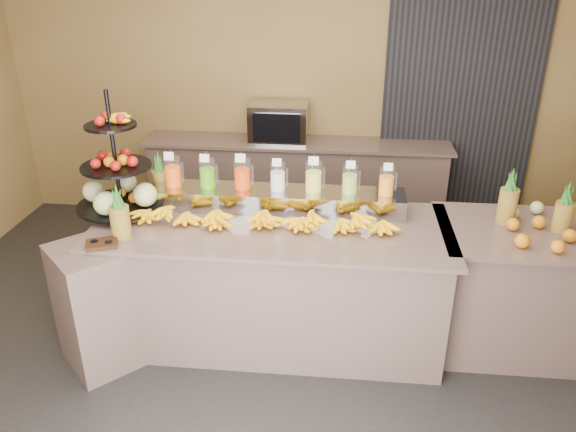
% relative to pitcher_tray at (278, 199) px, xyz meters
% --- Properties ---
extents(ground, '(6.00, 6.00, 0.00)m').
position_rel_pitcher_tray_xyz_m(ground, '(-0.01, -0.58, -1.01)').
color(ground, black).
rests_on(ground, ground).
extents(room_envelope, '(6.04, 5.02, 2.82)m').
position_rel_pitcher_tray_xyz_m(room_envelope, '(0.18, 0.21, 0.87)').
color(room_envelope, brown).
rests_on(room_envelope, ground).
extents(buffet_counter, '(2.75, 1.25, 0.93)m').
position_rel_pitcher_tray_xyz_m(buffet_counter, '(-0.12, -0.32, -0.54)').
color(buffet_counter, gray).
rests_on(buffet_counter, ground).
extents(right_counter, '(1.08, 0.88, 0.93)m').
position_rel_pitcher_tray_xyz_m(right_counter, '(1.69, -0.18, -0.54)').
color(right_counter, gray).
rests_on(right_counter, ground).
extents(back_ledge, '(3.10, 0.55, 0.93)m').
position_rel_pitcher_tray_xyz_m(back_ledge, '(-0.01, 1.67, -0.54)').
color(back_ledge, gray).
rests_on(back_ledge, ground).
extents(pitcher_tray, '(1.85, 0.30, 0.15)m').
position_rel_pitcher_tray_xyz_m(pitcher_tray, '(0.00, 0.00, 0.00)').
color(pitcher_tray, gray).
rests_on(pitcher_tray, buffet_counter).
extents(juice_pitcher_orange_a, '(0.12, 0.13, 0.29)m').
position_rel_pitcher_tray_xyz_m(juice_pitcher_orange_a, '(-0.78, -0.00, 0.17)').
color(juice_pitcher_orange_a, silver).
rests_on(juice_pitcher_orange_a, pitcher_tray).
extents(juice_pitcher_green, '(0.12, 0.12, 0.29)m').
position_rel_pitcher_tray_xyz_m(juice_pitcher_green, '(-0.52, -0.00, 0.17)').
color(juice_pitcher_green, silver).
rests_on(juice_pitcher_green, pitcher_tray).
extents(juice_pitcher_orange_b, '(0.12, 0.13, 0.30)m').
position_rel_pitcher_tray_xyz_m(juice_pitcher_orange_b, '(-0.26, -0.00, 0.18)').
color(juice_pitcher_orange_b, silver).
rests_on(juice_pitcher_orange_b, pitcher_tray).
extents(juice_pitcher_milk, '(0.11, 0.12, 0.27)m').
position_rel_pitcher_tray_xyz_m(juice_pitcher_milk, '(-0.00, -0.00, 0.17)').
color(juice_pitcher_milk, silver).
rests_on(juice_pitcher_milk, pitcher_tray).
extents(juice_pitcher_lemon, '(0.12, 0.13, 0.30)m').
position_rel_pitcher_tray_xyz_m(juice_pitcher_lemon, '(0.26, -0.00, 0.17)').
color(juice_pitcher_lemon, silver).
rests_on(juice_pitcher_lemon, pitcher_tray).
extents(juice_pitcher_lime, '(0.11, 0.12, 0.27)m').
position_rel_pitcher_tray_xyz_m(juice_pitcher_lime, '(0.52, -0.00, 0.17)').
color(juice_pitcher_lime, silver).
rests_on(juice_pitcher_lime, pitcher_tray).
extents(juice_pitcher_orange_c, '(0.11, 0.11, 0.26)m').
position_rel_pitcher_tray_xyz_m(juice_pitcher_orange_c, '(0.78, -0.00, 0.16)').
color(juice_pitcher_orange_c, silver).
rests_on(juice_pitcher_orange_c, pitcher_tray).
extents(banana_heap, '(1.90, 0.17, 0.16)m').
position_rel_pitcher_tray_xyz_m(banana_heap, '(-0.07, -0.29, -0.01)').
color(banana_heap, yellow).
rests_on(banana_heap, buffet_counter).
extents(fruit_stand, '(0.69, 0.69, 0.89)m').
position_rel_pitcher_tray_xyz_m(fruit_stand, '(-1.10, -0.15, 0.15)').
color(fruit_stand, black).
rests_on(fruit_stand, buffet_counter).
extents(condiment_caddy, '(0.24, 0.21, 0.03)m').
position_rel_pitcher_tray_xyz_m(condiment_caddy, '(-1.07, -0.70, -0.06)').
color(condiment_caddy, black).
rests_on(condiment_caddy, buffet_counter).
extents(pineapple_left_a, '(0.13, 0.13, 0.38)m').
position_rel_pitcher_tray_xyz_m(pineapple_left_a, '(-0.98, -0.56, 0.06)').
color(pineapple_left_a, brown).
rests_on(pineapple_left_a, buffet_counter).
extents(pineapple_left_b, '(0.12, 0.12, 0.38)m').
position_rel_pitcher_tray_xyz_m(pineapple_left_b, '(-0.92, 0.12, 0.07)').
color(pineapple_left_b, brown).
rests_on(pineapple_left_b, buffet_counter).
extents(right_fruit_pile, '(0.47, 0.45, 0.25)m').
position_rel_pitcher_tray_xyz_m(right_fruit_pile, '(1.77, -0.22, 0.00)').
color(right_fruit_pile, brown).
rests_on(right_fruit_pile, right_counter).
extents(oven_warmer, '(0.58, 0.41, 0.38)m').
position_rel_pitcher_tray_xyz_m(oven_warmer, '(-0.19, 1.67, 0.12)').
color(oven_warmer, gray).
rests_on(oven_warmer, back_ledge).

